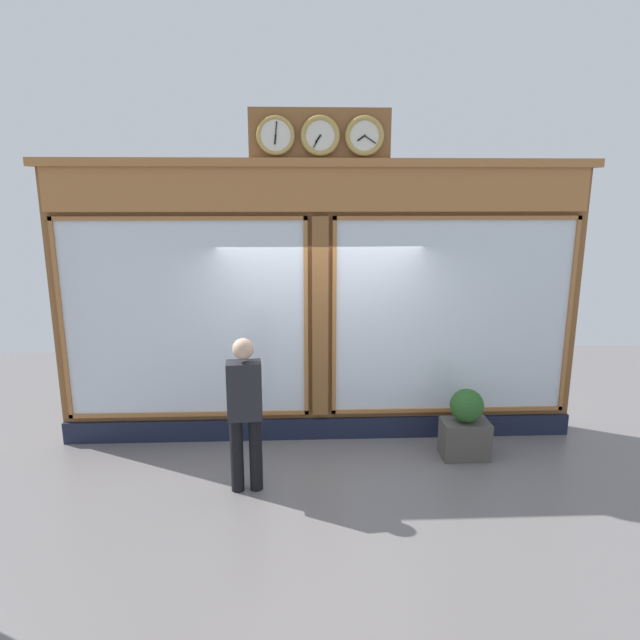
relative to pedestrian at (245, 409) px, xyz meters
The scene contains 5 objects.
ground_plane 1.99m from the pedestrian, 118.55° to the left, with size 14.00×14.00×0.00m, color slate.
shop_facade 1.83m from the pedestrian, 121.37° to the right, with size 6.69×0.42×4.09m.
pedestrian is the anchor object (origin of this frame).
planter_box 2.74m from the pedestrian, 165.91° to the right, with size 0.56×0.36×0.46m, color #4C4742.
planter_shrub 2.66m from the pedestrian, 165.91° to the right, with size 0.40×0.40×0.40m, color #285623.
Camera 1 is at (0.29, 6.68, 3.12)m, focal length 30.87 mm.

